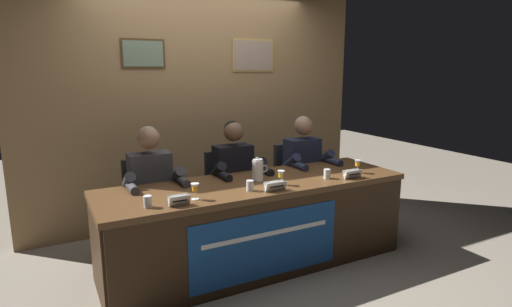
{
  "coord_description": "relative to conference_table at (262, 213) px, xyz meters",
  "views": [
    {
      "loc": [
        -1.61,
        -3.06,
        1.73
      ],
      "look_at": [
        0.0,
        0.0,
        1.01
      ],
      "focal_mm": 29.0,
      "sensor_mm": 36.0,
      "label": 1
    }
  ],
  "objects": [
    {
      "name": "water_cup_left",
      "position": [
        -0.99,
        -0.13,
        0.29
      ],
      "size": [
        0.06,
        0.06,
        0.08
      ],
      "color": "silver",
      "rests_on": "conference_table"
    },
    {
      "name": "panelist_left",
      "position": [
        -0.8,
        0.5,
        0.21
      ],
      "size": [
        0.51,
        0.48,
        1.24
      ],
      "color": "black",
      "rests_on": "ground_plane"
    },
    {
      "name": "juice_glass_right",
      "position": [
        0.99,
        -0.07,
        0.33
      ],
      "size": [
        0.06,
        0.06,
        0.12
      ],
      "color": "white",
      "rests_on": "conference_table"
    },
    {
      "name": "ground_plane",
      "position": [
        0.0,
        0.11,
        -0.51
      ],
      "size": [
        12.0,
        12.0,
        0.0
      ],
      "primitive_type": "plane",
      "color": "gray"
    },
    {
      "name": "water_cup_right",
      "position": [
        0.61,
        -0.09,
        0.29
      ],
      "size": [
        0.06,
        0.06,
        0.08
      ],
      "color": "silver",
      "rests_on": "conference_table"
    },
    {
      "name": "nameplate_right",
      "position": [
        0.82,
        -0.19,
        0.29
      ],
      "size": [
        0.18,
        0.06,
        0.08
      ],
      "color": "white",
      "rests_on": "conference_table"
    },
    {
      "name": "nameplate_left",
      "position": [
        -0.78,
        -0.2,
        0.29
      ],
      "size": [
        0.15,
        0.06,
        0.08
      ],
      "color": "white",
      "rests_on": "conference_table"
    },
    {
      "name": "water_cup_center",
      "position": [
        -0.16,
        -0.11,
        0.29
      ],
      "size": [
        0.06,
        0.06,
        0.08
      ],
      "color": "silver",
      "rests_on": "conference_table"
    },
    {
      "name": "juice_glass_center",
      "position": [
        0.14,
        -0.08,
        0.33
      ],
      "size": [
        0.06,
        0.06,
        0.12
      ],
      "color": "white",
      "rests_on": "conference_table"
    },
    {
      "name": "panelist_right",
      "position": [
        0.8,
        0.5,
        0.21
      ],
      "size": [
        0.51,
        0.48,
        1.24
      ],
      "color": "black",
      "rests_on": "ground_plane"
    },
    {
      "name": "chair_left",
      "position": [
        -0.8,
        0.7,
        -0.07
      ],
      "size": [
        0.44,
        0.44,
        0.91
      ],
      "color": "black",
      "rests_on": "ground_plane"
    },
    {
      "name": "juice_glass_left",
      "position": [
        -0.63,
        -0.11,
        0.33
      ],
      "size": [
        0.06,
        0.06,
        0.12
      ],
      "color": "white",
      "rests_on": "conference_table"
    },
    {
      "name": "panelist_center",
      "position": [
        0.0,
        0.5,
        0.21
      ],
      "size": [
        0.51,
        0.48,
        1.24
      ],
      "color": "black",
      "rests_on": "ground_plane"
    },
    {
      "name": "water_pitcher_central",
      "position": [
        0.04,
        0.14,
        0.34
      ],
      "size": [
        0.15,
        0.1,
        0.21
      ],
      "color": "silver",
      "rests_on": "conference_table"
    },
    {
      "name": "chair_right",
      "position": [
        0.8,
        0.7,
        -0.07
      ],
      "size": [
        0.44,
        0.44,
        0.91
      ],
      "color": "black",
      "rests_on": "ground_plane"
    },
    {
      "name": "nameplate_center",
      "position": [
        0.01,
        -0.21,
        0.29
      ],
      "size": [
        0.18,
        0.06,
        0.08
      ],
      "color": "white",
      "rests_on": "conference_table"
    },
    {
      "name": "wall_back_panelled",
      "position": [
        0.0,
        1.43,
        0.79
      ],
      "size": [
        3.9,
        0.14,
        2.6
      ],
      "color": "#937047",
      "rests_on": "ground_plane"
    },
    {
      "name": "conference_table",
      "position": [
        0.0,
        0.0,
        0.0
      ],
      "size": [
        2.7,
        0.82,
        0.76
      ],
      "color": "brown",
      "rests_on": "ground_plane"
    },
    {
      "name": "chair_center",
      "position": [
        0.0,
        0.7,
        -0.07
      ],
      "size": [
        0.44,
        0.44,
        0.91
      ],
      "color": "black",
      "rests_on": "ground_plane"
    }
  ]
}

